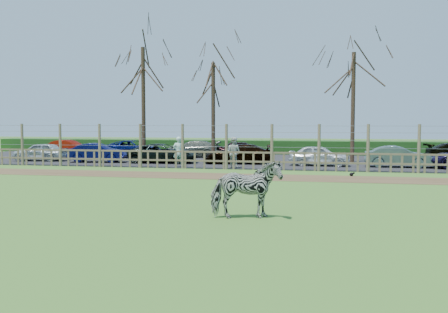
% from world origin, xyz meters
% --- Properties ---
extents(ground, '(120.00, 120.00, 0.00)m').
position_xyz_m(ground, '(0.00, 0.00, 0.00)').
color(ground, '#5F9940').
rests_on(ground, ground).
extents(dirt_strip, '(34.00, 2.80, 0.01)m').
position_xyz_m(dirt_strip, '(0.00, 4.50, 0.01)').
color(dirt_strip, brown).
rests_on(dirt_strip, ground).
extents(asphalt, '(44.00, 13.00, 0.04)m').
position_xyz_m(asphalt, '(0.00, 14.50, 0.02)').
color(asphalt, '#232326').
rests_on(asphalt, ground).
extents(hedge, '(46.00, 2.00, 1.10)m').
position_xyz_m(hedge, '(0.00, 21.50, 0.55)').
color(hedge, '#1E4716').
rests_on(hedge, ground).
extents(fence, '(30.16, 0.16, 2.50)m').
position_xyz_m(fence, '(0.00, 8.00, 0.80)').
color(fence, brown).
rests_on(fence, ground).
extents(tree_left, '(4.80, 4.80, 7.88)m').
position_xyz_m(tree_left, '(-6.50, 12.50, 5.62)').
color(tree_left, '#3D2B1E').
rests_on(tree_left, ground).
extents(tree_mid, '(4.80, 4.80, 6.83)m').
position_xyz_m(tree_mid, '(-2.00, 13.50, 4.87)').
color(tree_mid, '#3D2B1E').
rests_on(tree_mid, ground).
extents(tree_right, '(4.80, 4.80, 7.35)m').
position_xyz_m(tree_right, '(7.00, 14.00, 5.24)').
color(tree_right, '#3D2B1E').
rests_on(tree_right, ground).
extents(zebra, '(2.05, 1.36, 1.59)m').
position_xyz_m(zebra, '(3.28, -5.59, 0.79)').
color(zebra, gray).
rests_on(zebra, ground).
extents(visitor_a, '(0.71, 0.55, 1.72)m').
position_xyz_m(visitor_a, '(-2.93, 8.61, 0.90)').
color(visitor_a, '#B5EAD7').
rests_on(visitor_a, asphalt).
extents(visitor_b, '(1.01, 0.90, 1.72)m').
position_xyz_m(visitor_b, '(0.27, 8.68, 0.90)').
color(visitor_b, beige).
rests_on(visitor_b, asphalt).
extents(crow, '(0.25, 0.18, 0.20)m').
position_xyz_m(crow, '(6.60, 5.80, 0.10)').
color(crow, black).
rests_on(crow, ground).
extents(car_0, '(3.66, 1.81, 1.20)m').
position_xyz_m(car_0, '(-13.14, 10.90, 0.64)').
color(car_0, '#B3BEC1').
rests_on(car_0, asphalt).
extents(car_1, '(3.78, 1.76, 1.20)m').
position_xyz_m(car_1, '(-8.92, 10.66, 0.64)').
color(car_1, '#0A0E4A').
rests_on(car_1, asphalt).
extents(car_2, '(4.36, 2.09, 1.20)m').
position_xyz_m(car_2, '(-4.68, 11.04, 0.64)').
color(car_2, black).
rests_on(car_2, asphalt).
extents(car_3, '(4.30, 2.14, 1.20)m').
position_xyz_m(car_3, '(0.05, 11.39, 0.64)').
color(car_3, black).
rests_on(car_3, asphalt).
extents(car_4, '(3.60, 1.62, 1.20)m').
position_xyz_m(car_4, '(4.98, 10.93, 0.64)').
color(car_4, silver).
rests_on(car_4, asphalt).
extents(car_5, '(3.68, 1.37, 1.20)m').
position_xyz_m(car_5, '(9.37, 10.87, 0.64)').
color(car_5, '#516A65').
rests_on(car_5, asphalt).
extents(car_7, '(3.69, 1.42, 1.20)m').
position_xyz_m(car_7, '(-13.76, 15.82, 0.64)').
color(car_7, maroon).
rests_on(car_7, asphalt).
extents(car_8, '(4.54, 2.55, 1.20)m').
position_xyz_m(car_8, '(-8.65, 15.99, 0.64)').
color(car_8, '#06104C').
rests_on(car_8, asphalt).
extents(car_9, '(4.32, 2.20, 1.20)m').
position_xyz_m(car_9, '(-4.21, 16.23, 0.64)').
color(car_9, '#656959').
rests_on(car_9, asphalt).
extents(car_10, '(3.68, 1.87, 1.20)m').
position_xyz_m(car_10, '(-0.48, 16.31, 0.64)').
color(car_10, black).
rests_on(car_10, asphalt).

